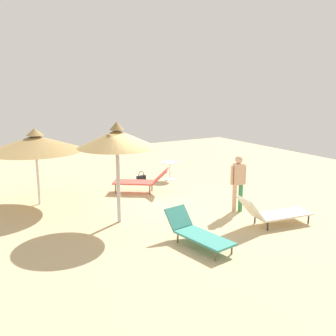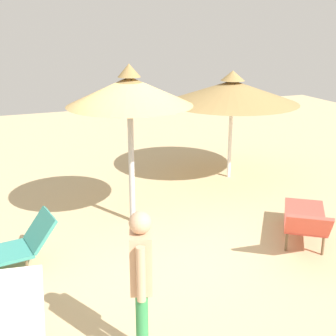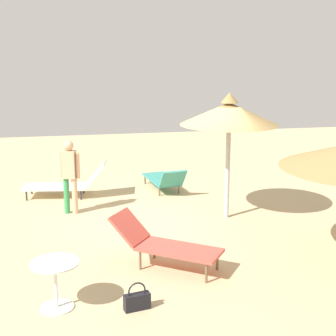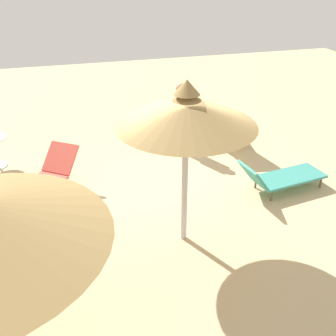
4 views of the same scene
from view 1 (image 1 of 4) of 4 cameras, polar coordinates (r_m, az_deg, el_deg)
name	(u,v)px [view 1 (image 1 of 4)]	position (r m, az deg, el deg)	size (l,w,h in m)	color
ground	(149,216)	(11.51, -2.78, -7.12)	(24.00, 24.00, 0.10)	tan
parasol_umbrella_far_right	(117,139)	(10.41, -7.55, 4.30)	(2.14, 2.14, 2.81)	#B2B2B7
parasol_umbrella_back	(35,143)	(12.69, -19.01, 3.52)	(2.95, 2.95, 2.44)	white
lounge_chair_front	(197,232)	(9.37, 4.27, -9.42)	(1.95, 0.90, 0.75)	teal
lounge_chair_edge	(272,212)	(10.94, 15.18, -6.35)	(1.00, 2.19, 0.89)	silver
lounge_chair_center	(142,180)	(13.63, -3.85, -1.85)	(1.67, 1.95, 0.88)	#CC4C3F
person_standing_far_left	(238,180)	(11.68, 10.32, -1.71)	(0.30, 0.47, 1.71)	tan
handbag	(141,178)	(15.18, -3.98, -1.51)	(0.21, 0.41, 0.43)	black
side_table_round	(170,167)	(15.40, 0.28, 0.09)	(0.71, 0.71, 0.72)	silver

